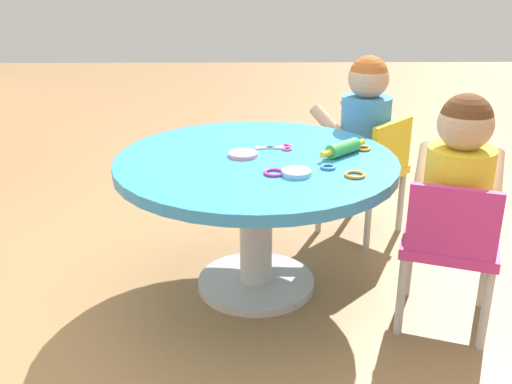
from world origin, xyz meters
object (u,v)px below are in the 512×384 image
(craft_table, at_px, (256,187))
(seated_child_right, at_px, (365,117))
(child_chair_left, at_px, (450,244))
(seated_child_left, at_px, (459,174))
(child_chair_right, at_px, (369,169))
(rolling_pin, at_px, (343,148))
(craft_scissors, at_px, (279,148))

(craft_table, relative_size, seated_child_right, 1.94)
(child_chair_left, relative_size, seated_child_right, 1.05)
(craft_table, xyz_separation_m, seated_child_left, (-0.22, -0.64, 0.13))
(craft_table, xyz_separation_m, seated_child_right, (0.49, -0.47, 0.13))
(craft_table, relative_size, seated_child_left, 1.94)
(seated_child_left, relative_size, child_chair_right, 0.95)
(seated_child_left, height_order, seated_child_right, same)
(child_chair_left, bearing_deg, seated_child_left, -19.81)
(craft_table, relative_size, child_chair_right, 1.85)
(seated_child_left, relative_size, seated_child_right, 1.00)
(craft_table, distance_m, child_chair_right, 0.68)
(craft_table, xyz_separation_m, rolling_pin, (0.03, -0.31, 0.13))
(child_chair_right, bearing_deg, craft_scissors, 130.47)
(craft_table, height_order, rolling_pin, rolling_pin)
(seated_child_left, xyz_separation_m, rolling_pin, (0.25, 0.33, 0.01))
(child_chair_left, bearing_deg, craft_table, 67.25)
(seated_child_right, distance_m, craft_scissors, 0.54)
(seated_child_right, bearing_deg, rolling_pin, 160.78)
(craft_scissors, bearing_deg, seated_child_right, -45.28)
(seated_child_left, bearing_deg, rolling_pin, 52.24)
(seated_child_right, bearing_deg, child_chair_right, -134.27)
(child_chair_right, bearing_deg, craft_table, 132.78)
(seated_child_right, bearing_deg, seated_child_left, -166.60)
(rolling_pin, bearing_deg, craft_table, 95.66)
(child_chair_right, distance_m, rolling_pin, 0.52)
(seated_child_left, bearing_deg, craft_table, 70.63)
(child_chair_left, bearing_deg, craft_scissors, 55.38)
(child_chair_left, xyz_separation_m, seated_child_left, (0.04, -0.01, 0.23))
(craft_table, bearing_deg, child_chair_right, -47.22)
(craft_table, xyz_separation_m, craft_scissors, (0.11, -0.09, 0.11))
(child_chair_left, distance_m, rolling_pin, 0.49)
(seated_child_left, bearing_deg, child_chair_left, 160.19)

